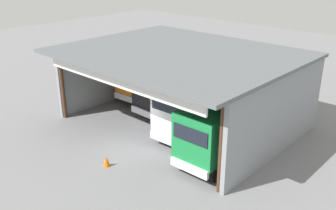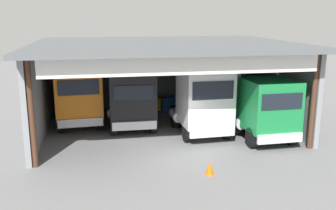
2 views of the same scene
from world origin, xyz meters
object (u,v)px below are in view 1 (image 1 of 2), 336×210
truck_green_center_right_bay (208,138)px  oil_drum (225,102)px  truck_white_right_bay (184,110)px  traffic_cone (107,161)px  truck_orange_left_bay (141,78)px  tool_cart (224,105)px  truck_black_yard_outside (160,92)px

truck_green_center_right_bay → oil_drum: 8.49m
truck_white_right_bay → traffic_cone: size_ratio=9.56×
truck_orange_left_bay → traffic_cone: truck_orange_left_bay is taller
oil_drum → tool_cart: bearing=-61.5°
truck_black_yard_outside → traffic_cone: 7.23m
traffic_cone → truck_orange_left_bay: bearing=125.0°
truck_white_right_bay → tool_cart: bearing=-83.3°
oil_drum → tool_cart: (0.34, -0.63, 0.06)m
tool_cart → traffic_cone: size_ratio=1.79×
truck_orange_left_bay → truck_black_yard_outside: truck_orange_left_bay is taller
truck_white_right_bay → truck_orange_left_bay: bearing=-25.4°
truck_black_yard_outside → tool_cart: truck_black_yard_outside is taller
truck_orange_left_bay → truck_black_yard_outside: bearing=156.1°
truck_orange_left_bay → truck_green_center_right_bay: bearing=151.6°
truck_black_yard_outside → truck_white_right_bay: 3.94m
truck_orange_left_bay → truck_black_yard_outside: 3.07m
truck_black_yard_outside → traffic_cone: (2.51, -6.63, -1.42)m
oil_drum → truck_white_right_bay: bearing=-78.8°
truck_white_right_bay → oil_drum: bearing=-81.0°
truck_orange_left_bay → traffic_cone: bearing=121.4°
truck_black_yard_outside → traffic_cone: bearing=111.6°
truck_black_yard_outside → tool_cart: (2.72, 3.54, -1.20)m
tool_cart → truck_green_center_right_bay: bearing=-61.4°
tool_cart → truck_black_yard_outside: bearing=-127.6°
truck_white_right_bay → oil_drum: size_ratio=6.05×
truck_black_yard_outside → tool_cart: size_ratio=4.64×
truck_orange_left_bay → truck_black_yard_outside: (2.88, -1.06, -0.13)m
tool_cart → truck_orange_left_bay: bearing=-156.2°
truck_green_center_right_bay → tool_cart: truck_green_center_right_bay is taller
truck_white_right_bay → tool_cart: 5.49m
truck_green_center_right_bay → tool_cart: size_ratio=4.52×
oil_drum → truck_black_yard_outside: bearing=-119.7°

